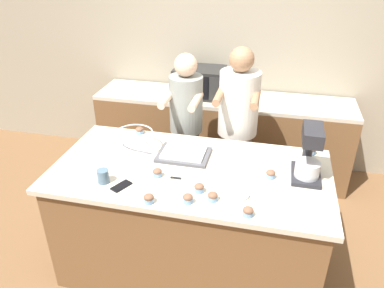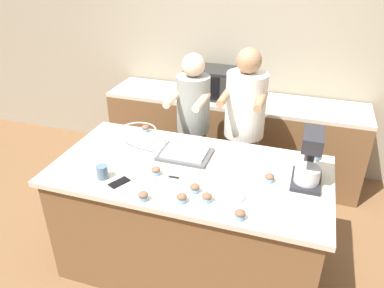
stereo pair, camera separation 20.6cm
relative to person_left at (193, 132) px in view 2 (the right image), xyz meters
name	(u,v)px [view 2 (the right image)]	position (x,y,z in m)	size (l,w,h in m)	color
ground_plane	(190,262)	(0.23, -0.77, -0.84)	(16.00, 16.00, 0.00)	brown
back_wall	(243,51)	(0.23, 1.11, 0.51)	(10.00, 0.06, 2.70)	gray
island_counter	(190,219)	(0.23, -0.77, -0.37)	(2.03, 1.03, 0.95)	brown
back_counter	(232,136)	(0.23, 0.76, -0.38)	(2.80, 0.60, 0.92)	brown
person_left	(193,132)	(0.00, 0.00, 0.00)	(0.32, 0.49, 1.59)	#232328
person_right	(243,136)	(0.47, 0.00, 0.03)	(0.36, 0.52, 1.67)	brown
stand_mixer	(309,161)	(1.05, -0.69, 0.28)	(0.20, 0.30, 0.39)	#232328
mixing_bowl	(138,138)	(-0.27, -0.60, 0.19)	(0.30, 0.30, 0.16)	#BCBCC1
baking_tray	(185,154)	(0.13, -0.61, 0.12)	(0.40, 0.30, 0.04)	#4C4C51
microwave_oven	(212,82)	(-0.04, 0.76, 0.23)	(0.54, 0.38, 0.31)	black
cell_phone	(119,182)	(-0.18, -1.10, 0.11)	(0.13, 0.16, 0.01)	black
drinking_glass	(102,172)	(-0.32, -1.08, 0.15)	(0.08, 0.08, 0.10)	slate
small_plate	(229,195)	(0.58, -1.01, 0.11)	(0.21, 0.21, 0.02)	white
knife	(181,179)	(0.21, -0.92, 0.11)	(0.22, 0.02, 0.01)	#BCBCC1
cupcake_0	(145,128)	(-0.34, -0.32, 0.14)	(0.07, 0.07, 0.06)	#759EC6
cupcake_1	(156,171)	(0.02, -0.92, 0.14)	(0.07, 0.07, 0.06)	#759EC6
cupcake_2	(207,197)	(0.45, -1.11, 0.14)	(0.07, 0.07, 0.06)	#759EC6
cupcake_3	(143,196)	(0.06, -1.23, 0.14)	(0.07, 0.07, 0.06)	#759EC6
cupcake_4	(182,198)	(0.30, -1.17, 0.14)	(0.07, 0.07, 0.06)	#759EC6
cupcake_5	(240,215)	(0.69, -1.21, 0.14)	(0.07, 0.07, 0.06)	#759EC6
cupcake_6	(195,188)	(0.35, -1.04, 0.14)	(0.07, 0.07, 0.06)	#759EC6
cupcake_7	(316,156)	(1.10, -0.35, 0.14)	(0.07, 0.07, 0.06)	#759EC6
cupcake_8	(270,178)	(0.80, -0.76, 0.14)	(0.07, 0.07, 0.06)	#759EC6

